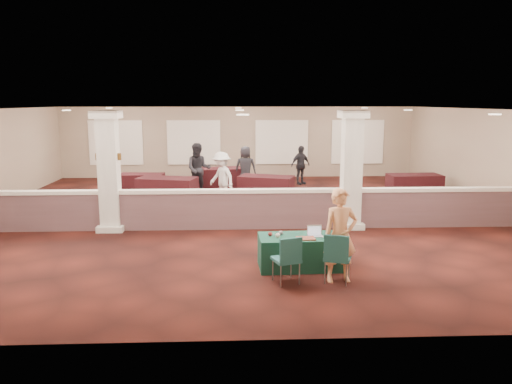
{
  "coord_description": "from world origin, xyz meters",
  "views": [
    {
      "loc": [
        -0.17,
        -14.78,
        3.44
      ],
      "look_at": [
        0.39,
        -2.0,
        1.11
      ],
      "focal_mm": 35.0,
      "sensor_mm": 36.0,
      "label": 1
    }
  ],
  "objects_px": {
    "conf_chair_main": "(337,254)",
    "far_table_back_left": "(141,183)",
    "far_table_back_right": "(414,185)",
    "attendee_b": "(222,178)",
    "conf_chair_side": "(288,256)",
    "far_table_front_right": "(385,202)",
    "far_table_front_center": "(266,187)",
    "attendee_a": "(199,169)",
    "attendee_c": "(300,165)",
    "attendee_d": "(246,168)",
    "near_table": "(301,252)",
    "woman": "(340,236)",
    "far_table_front_left": "(167,189)",
    "far_table_back_center": "(220,178)"
  },
  "relations": [
    {
      "from": "conf_chair_side",
      "to": "far_table_back_left",
      "type": "xyz_separation_m",
      "value": [
        -4.6,
        10.16,
        -0.21
      ]
    },
    {
      "from": "far_table_front_left",
      "to": "far_table_back_right",
      "type": "relative_size",
      "value": 1.05
    },
    {
      "from": "attendee_d",
      "to": "attendee_c",
      "type": "bearing_deg",
      "value": -148.73
    },
    {
      "from": "far_table_front_center",
      "to": "attendee_a",
      "type": "height_order",
      "value": "attendee_a"
    },
    {
      "from": "far_table_front_left",
      "to": "far_table_front_right",
      "type": "distance_m",
      "value": 7.42
    },
    {
      "from": "woman",
      "to": "far_table_front_left",
      "type": "relative_size",
      "value": 0.91
    },
    {
      "from": "attendee_c",
      "to": "attendee_d",
      "type": "height_order",
      "value": "attendee_d"
    },
    {
      "from": "woman",
      "to": "far_table_back_right",
      "type": "distance_m",
      "value": 9.99
    },
    {
      "from": "conf_chair_main",
      "to": "far_table_back_right",
      "type": "relative_size",
      "value": 0.51
    },
    {
      "from": "near_table",
      "to": "attendee_d",
      "type": "relative_size",
      "value": 1.02
    },
    {
      "from": "attendee_d",
      "to": "attendee_b",
      "type": "bearing_deg",
      "value": 73.49
    },
    {
      "from": "conf_chair_main",
      "to": "far_table_back_left",
      "type": "height_order",
      "value": "conf_chair_main"
    },
    {
      "from": "near_table",
      "to": "far_table_front_center",
      "type": "height_order",
      "value": "far_table_front_center"
    },
    {
      "from": "conf_chair_side",
      "to": "attendee_c",
      "type": "xyz_separation_m",
      "value": [
        1.76,
        11.58,
        0.26
      ]
    },
    {
      "from": "far_table_front_left",
      "to": "far_table_back_left",
      "type": "relative_size",
      "value": 1.19
    },
    {
      "from": "conf_chair_main",
      "to": "attendee_a",
      "type": "relative_size",
      "value": 0.51
    },
    {
      "from": "far_table_back_left",
      "to": "attendee_d",
      "type": "bearing_deg",
      "value": 2.04
    },
    {
      "from": "far_table_back_right",
      "to": "attendee_d",
      "type": "bearing_deg",
      "value": 167.72
    },
    {
      "from": "conf_chair_side",
      "to": "far_table_back_left",
      "type": "bearing_deg",
      "value": 96.1
    },
    {
      "from": "far_table_back_left",
      "to": "attendee_c",
      "type": "xyz_separation_m",
      "value": [
        6.36,
        1.42,
        0.47
      ]
    },
    {
      "from": "attendee_a",
      "to": "attendee_c",
      "type": "height_order",
      "value": "attendee_a"
    },
    {
      "from": "conf_chair_side",
      "to": "far_table_back_left",
      "type": "relative_size",
      "value": 0.55
    },
    {
      "from": "far_table_front_left",
      "to": "far_table_back_left",
      "type": "height_order",
      "value": "far_table_front_left"
    },
    {
      "from": "far_table_front_center",
      "to": "far_table_front_right",
      "type": "xyz_separation_m",
      "value": [
        3.57,
        -2.7,
        -0.07
      ]
    },
    {
      "from": "conf_chair_side",
      "to": "far_table_front_left",
      "type": "xyz_separation_m",
      "value": [
        -3.37,
        8.28,
        -0.15
      ]
    },
    {
      "from": "attendee_a",
      "to": "far_table_front_left",
      "type": "bearing_deg",
      "value": -134.54
    },
    {
      "from": "near_table",
      "to": "far_table_back_center",
      "type": "xyz_separation_m",
      "value": [
        -1.95,
        9.79,
        0.07
      ]
    },
    {
      "from": "conf_chair_main",
      "to": "woman",
      "type": "height_order",
      "value": "woman"
    },
    {
      "from": "near_table",
      "to": "woman",
      "type": "distance_m",
      "value": 1.19
    },
    {
      "from": "attendee_b",
      "to": "woman",
      "type": "bearing_deg",
      "value": -22.37
    },
    {
      "from": "far_table_front_center",
      "to": "attendee_a",
      "type": "distance_m",
      "value": 2.62
    },
    {
      "from": "far_table_back_right",
      "to": "attendee_b",
      "type": "bearing_deg",
      "value": -170.62
    },
    {
      "from": "conf_chair_main",
      "to": "attendee_c",
      "type": "relative_size",
      "value": 0.6
    },
    {
      "from": "conf_chair_main",
      "to": "conf_chair_side",
      "type": "relative_size",
      "value": 1.04
    },
    {
      "from": "conf_chair_side",
      "to": "far_table_front_center",
      "type": "bearing_deg",
      "value": 70.83
    },
    {
      "from": "far_table_back_left",
      "to": "far_table_front_right",
      "type": "bearing_deg",
      "value": -26.33
    },
    {
      "from": "far_table_back_right",
      "to": "woman",
      "type": "bearing_deg",
      "value": -117.8
    },
    {
      "from": "far_table_front_center",
      "to": "far_table_front_left",
      "type": "bearing_deg",
      "value": -172.38
    },
    {
      "from": "far_table_front_right",
      "to": "attendee_b",
      "type": "height_order",
      "value": "attendee_b"
    },
    {
      "from": "far_table_back_right",
      "to": "far_table_back_center",
      "type": "bearing_deg",
      "value": 166.06
    },
    {
      "from": "attendee_d",
      "to": "far_table_front_right",
      "type": "bearing_deg",
      "value": 137.67
    },
    {
      "from": "attendee_c",
      "to": "far_table_back_right",
      "type": "bearing_deg",
      "value": -65.61
    },
    {
      "from": "far_table_back_left",
      "to": "conf_chair_side",
      "type": "bearing_deg",
      "value": -65.64
    },
    {
      "from": "far_table_front_center",
      "to": "far_table_back_right",
      "type": "xyz_separation_m",
      "value": [
        5.53,
        0.2,
        -0.0
      ]
    },
    {
      "from": "near_table",
      "to": "far_table_back_left",
      "type": "relative_size",
      "value": 1.04
    },
    {
      "from": "far_table_front_right",
      "to": "attendee_c",
      "type": "bearing_deg",
      "value": 109.4
    },
    {
      "from": "far_table_front_center",
      "to": "far_table_back_right",
      "type": "relative_size",
      "value": 1.01
    },
    {
      "from": "far_table_front_center",
      "to": "attendee_b",
      "type": "bearing_deg",
      "value": -148.33
    },
    {
      "from": "conf_chair_main",
      "to": "attendee_a",
      "type": "xyz_separation_m",
      "value": [
        -3.27,
        9.4,
        0.38
      ]
    },
    {
      "from": "far_table_back_left",
      "to": "far_table_front_left",
      "type": "bearing_deg",
      "value": -56.78
    }
  ]
}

